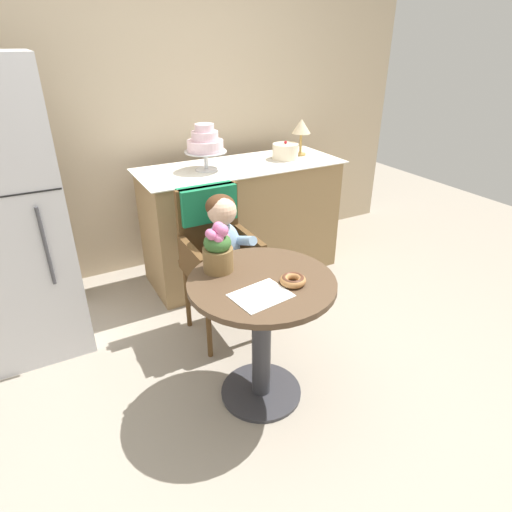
# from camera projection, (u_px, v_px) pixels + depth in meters

# --- Properties ---
(ground_plane) EXTENTS (8.00, 8.00, 0.00)m
(ground_plane) POSITION_uv_depth(u_px,v_px,m) (261.00, 392.00, 2.38)
(ground_plane) COLOR gray
(back_wall) EXTENTS (4.80, 0.10, 2.70)m
(back_wall) POSITION_uv_depth(u_px,v_px,m) (142.00, 98.00, 3.22)
(back_wall) COLOR #C1AD8E
(back_wall) RESTS_ON ground
(cafe_table) EXTENTS (0.72, 0.72, 0.72)m
(cafe_table) POSITION_uv_depth(u_px,v_px,m) (262.00, 317.00, 2.15)
(cafe_table) COLOR #4C3826
(cafe_table) RESTS_ON ground
(wicker_chair) EXTENTS (0.42, 0.45, 0.95)m
(wicker_chair) POSITION_uv_depth(u_px,v_px,m) (215.00, 239.00, 2.66)
(wicker_chair) COLOR brown
(wicker_chair) RESTS_ON ground
(seated_child) EXTENTS (0.27, 0.32, 0.73)m
(seated_child) POSITION_uv_depth(u_px,v_px,m) (225.00, 243.00, 2.52)
(seated_child) COLOR #8CADCC
(seated_child) RESTS_ON ground
(paper_napkin) EXTENTS (0.28, 0.23, 0.00)m
(paper_napkin) POSITION_uv_depth(u_px,v_px,m) (261.00, 295.00, 1.93)
(paper_napkin) COLOR white
(paper_napkin) RESTS_ON cafe_table
(donut_front) EXTENTS (0.12, 0.12, 0.04)m
(donut_front) POSITION_uv_depth(u_px,v_px,m) (293.00, 280.00, 2.01)
(donut_front) COLOR #AD7542
(donut_front) RESTS_ON cafe_table
(flower_vase) EXTENTS (0.15, 0.15, 0.25)m
(flower_vase) POSITION_uv_depth(u_px,v_px,m) (218.00, 249.00, 2.09)
(flower_vase) COLOR brown
(flower_vase) RESTS_ON cafe_table
(display_counter) EXTENTS (1.56, 0.62, 0.90)m
(display_counter) POSITION_uv_depth(u_px,v_px,m) (242.00, 220.00, 3.43)
(display_counter) COLOR #93754C
(display_counter) RESTS_ON ground
(tiered_cake_stand) EXTENTS (0.30, 0.30, 0.32)m
(tiered_cake_stand) POSITION_uv_depth(u_px,v_px,m) (205.00, 143.00, 3.02)
(tiered_cake_stand) COLOR silver
(tiered_cake_stand) RESTS_ON display_counter
(round_layer_cake) EXTENTS (0.20, 0.20, 0.14)m
(round_layer_cake) POSITION_uv_depth(u_px,v_px,m) (285.00, 151.00, 3.37)
(round_layer_cake) COLOR beige
(round_layer_cake) RESTS_ON display_counter
(table_lamp) EXTENTS (0.15, 0.15, 0.28)m
(table_lamp) POSITION_uv_depth(u_px,v_px,m) (301.00, 128.00, 3.40)
(table_lamp) COLOR #B28C47
(table_lamp) RESTS_ON display_counter
(refrigerator) EXTENTS (0.64, 0.63, 1.70)m
(refrigerator) POSITION_uv_depth(u_px,v_px,m) (3.00, 218.00, 2.41)
(refrigerator) COLOR silver
(refrigerator) RESTS_ON ground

